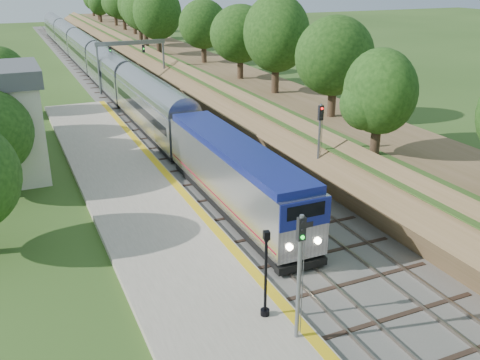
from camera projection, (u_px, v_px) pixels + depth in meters
name	position (u px, v px, depth m)	size (l,w,h in m)	color
trackbed	(121.00, 85.00, 69.80)	(9.50, 170.00, 0.28)	#4C4944
platform	(164.00, 238.00, 29.64)	(6.40, 68.00, 0.38)	gray
yellow_stripe	(212.00, 225.00, 30.65)	(0.55, 68.00, 0.01)	gold
embankment	(181.00, 66.00, 72.27)	(10.64, 170.00, 11.70)	brown
signal_gantry	(131.00, 52.00, 63.98)	(8.40, 0.38, 6.20)	slate
trees_behind_platform	(33.00, 153.00, 29.75)	(7.82, 53.32, 7.21)	#332316
train	(97.00, 64.00, 72.68)	(2.81, 112.85, 4.13)	black
lamppost_far	(266.00, 279.00, 22.04)	(0.39, 0.39, 3.96)	black
signal_platform	(300.00, 265.00, 20.15)	(0.31, 0.25, 5.36)	slate
signal_farside	(319.00, 139.00, 34.80)	(0.33, 0.26, 5.97)	slate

